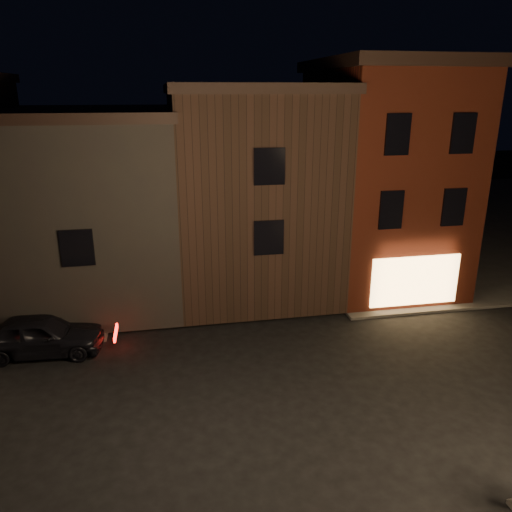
# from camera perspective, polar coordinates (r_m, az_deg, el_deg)

# --- Properties ---
(ground) EXTENTS (120.00, 120.00, 0.00)m
(ground) POSITION_cam_1_polar(r_m,az_deg,el_deg) (16.19, 0.19, -16.44)
(ground) COLOR black
(ground) RESTS_ON ground
(sidewalk_far_right) EXTENTS (30.00, 30.00, 0.12)m
(sidewalk_far_right) POSITION_cam_1_polar(r_m,az_deg,el_deg) (41.04, 22.94, 4.00)
(sidewalk_far_right) COLOR #2D2B28
(sidewalk_far_right) RESTS_ON ground
(corner_building) EXTENTS (6.50, 8.50, 10.50)m
(corner_building) POSITION_cam_1_polar(r_m,az_deg,el_deg) (25.16, 14.30, 9.04)
(corner_building) COLOR #48170D
(corner_building) RESTS_ON ground
(row_building_a) EXTENTS (7.30, 10.30, 9.40)m
(row_building_a) POSITION_cam_1_polar(r_m,az_deg,el_deg) (24.29, -1.04, 7.93)
(row_building_a) COLOR black
(row_building_a) RESTS_ON ground
(row_building_b) EXTENTS (7.80, 10.30, 8.40)m
(row_building_b) POSITION_cam_1_polar(r_m,az_deg,el_deg) (24.27, -18.25, 5.79)
(row_building_b) COLOR black
(row_building_b) RESTS_ON ground
(parked_car_a) EXTENTS (4.54, 2.06, 1.51)m
(parked_car_a) POSITION_cam_1_polar(r_m,az_deg,el_deg) (20.05, -23.39, -8.30)
(parked_car_a) COLOR black
(parked_car_a) RESTS_ON ground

